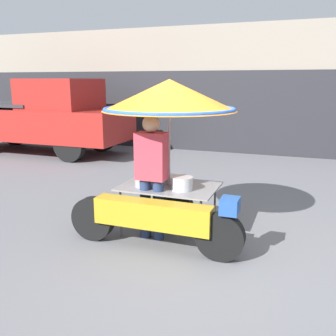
# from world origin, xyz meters

# --- Properties ---
(ground_plane) EXTENTS (36.00, 36.00, 0.00)m
(ground_plane) POSITION_xyz_m (0.00, 0.00, 0.00)
(ground_plane) COLOR slate
(shopfront_building) EXTENTS (28.00, 2.06, 3.50)m
(shopfront_building) POSITION_xyz_m (0.00, 7.59, 1.74)
(shopfront_building) COLOR gray
(shopfront_building) RESTS_ON ground
(vendor_motorcycle_cart) EXTENTS (2.22, 1.72, 2.03)m
(vendor_motorcycle_cart) POSITION_xyz_m (-0.56, 0.53, 1.55)
(vendor_motorcycle_cart) COLOR black
(vendor_motorcycle_cart) RESTS_ON ground
(vendor_person) EXTENTS (0.38, 0.22, 1.60)m
(vendor_person) POSITION_xyz_m (-0.70, 0.31, 0.90)
(vendor_person) COLOR navy
(vendor_person) RESTS_ON ground
(pickup_truck) EXTENTS (5.26, 1.86, 2.06)m
(pickup_truck) POSITION_xyz_m (-5.89, 4.73, 1.00)
(pickup_truck) COLOR black
(pickup_truck) RESTS_ON ground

